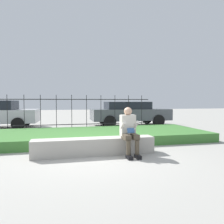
% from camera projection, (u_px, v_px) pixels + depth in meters
% --- Properties ---
extents(ground_plane, '(60.00, 60.00, 0.00)m').
position_uv_depth(ground_plane, '(95.00, 155.00, 5.70)').
color(ground_plane, '#9E9B93').
extents(stone_bench, '(3.17, 0.45, 0.44)m').
position_uv_depth(stone_bench, '(94.00, 147.00, 5.69)').
color(stone_bench, '#ADA89E').
rests_on(stone_bench, ground_plane).
extents(person_seated_reader, '(0.42, 0.73, 1.24)m').
position_uv_depth(person_seated_reader, '(129.00, 129.00, 5.62)').
color(person_seated_reader, black).
rests_on(person_seated_reader, ground_plane).
extents(grass_berm, '(8.77, 3.01, 0.31)m').
position_uv_depth(grass_berm, '(85.00, 136.00, 7.83)').
color(grass_berm, '#3D7533').
rests_on(grass_berm, ground_plane).
extents(iron_fence, '(6.77, 0.03, 1.68)m').
position_uv_depth(iron_fence, '(79.00, 112.00, 10.00)').
color(iron_fence, black).
rests_on(iron_fence, ground_plane).
extents(car_parked_right, '(4.45, 1.98, 1.36)m').
position_uv_depth(car_parked_right, '(129.00, 113.00, 12.50)').
color(car_parked_right, '#4C5156').
rests_on(car_parked_right, ground_plane).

